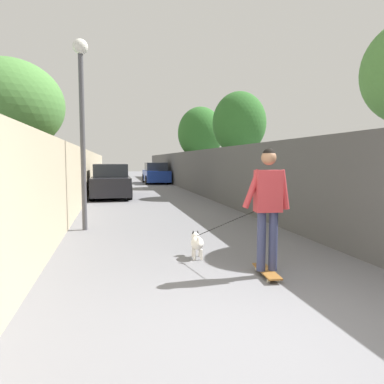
{
  "coord_description": "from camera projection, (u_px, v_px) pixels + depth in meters",
  "views": [
    {
      "loc": [
        -3.11,
        1.52,
        1.71
      ],
      "look_at": [
        4.76,
        -0.2,
        1.0
      ],
      "focal_mm": 33.81,
      "sensor_mm": 36.0,
      "label": 1
    }
  ],
  "objects": [
    {
      "name": "car_near",
      "position": [
        111.0,
        182.0,
        16.77
      ],
      "size": [
        4.28,
        1.8,
        1.54
      ],
      "color": "black",
      "rests_on": "ground"
    },
    {
      "name": "skateboard",
      "position": [
        267.0,
        271.0,
        5.34
      ],
      "size": [
        0.82,
        0.27,
        0.08
      ],
      "color": "brown",
      "rests_on": "ground"
    },
    {
      "name": "tree_left_far",
      "position": [
        9.0,
        105.0,
        9.62
      ],
      "size": [
        2.87,
        2.87,
        4.39
      ],
      "color": "brown",
      "rests_on": "ground"
    },
    {
      "name": "lamp_post",
      "position": [
        82.0,
        102.0,
        8.63
      ],
      "size": [
        0.36,
        0.36,
        4.56
      ],
      "color": "#4C4C51",
      "rests_on": "ground"
    },
    {
      "name": "ground_plane",
      "position": [
        146.0,
        196.0,
        17.12
      ],
      "size": [
        80.0,
        80.0,
        0.0
      ],
      "primitive_type": "plane",
      "color": "slate"
    },
    {
      "name": "tree_right_distant",
      "position": [
        200.0,
        134.0,
        22.51
      ],
      "size": [
        2.83,
        2.83,
        5.02
      ],
      "color": "#473523",
      "rests_on": "ground"
    },
    {
      "name": "fence_right",
      "position": [
        214.0,
        174.0,
        15.67
      ],
      "size": [
        48.0,
        0.3,
        2.21
      ],
      "primitive_type": "cube",
      "color": "#4C4C4C",
      "rests_on": "ground"
    },
    {
      "name": "dog",
      "position": [
        197.0,
        242.0,
        6.32
      ],
      "size": [
        1.48,
        0.92,
        1.06
      ],
      "color": "white",
      "rests_on": "ground"
    },
    {
      "name": "tree_right_near",
      "position": [
        239.0,
        123.0,
        16.76
      ],
      "size": [
        2.48,
        2.48,
        4.88
      ],
      "color": "brown",
      "rests_on": "ground"
    },
    {
      "name": "car_far",
      "position": [
        156.0,
        174.0,
        26.98
      ],
      "size": [
        4.12,
        1.8,
        1.54
      ],
      "color": "navy",
      "rests_on": "ground"
    },
    {
      "name": "wall_left",
      "position": [
        81.0,
        176.0,
        14.49
      ],
      "size": [
        48.0,
        0.3,
        2.18
      ],
      "primitive_type": "cube",
      "color": "tan",
      "rests_on": "ground"
    },
    {
      "name": "person_skateboarder",
      "position": [
        268.0,
        199.0,
        5.25
      ],
      "size": [
        0.25,
        0.71,
        1.79
      ],
      "color": "#333859",
      "rests_on": "skateboard"
    }
  ]
}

